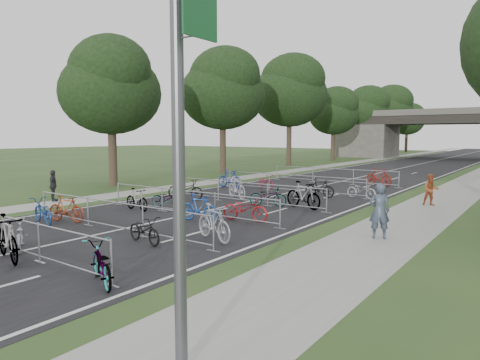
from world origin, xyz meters
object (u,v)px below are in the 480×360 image
Objects in this scene: overpass_bridge at (445,134)px; lamppost at (179,70)px; pedestrian_c at (53,186)px; pedestrian_b at (431,190)px; pedestrian_a at (379,211)px.

lamppost is at bearing -82.47° from overpass_bridge.
pedestrian_b is at bearing -106.83° from pedestrian_c.
pedestrian_b is (7.86, -45.25, -2.76)m from overpass_bridge.
lamppost is at bearing -163.86° from pedestrian_c.
pedestrian_c is at bearing -174.74° from pedestrian_b.
lamppost is (8.33, -63.00, 0.75)m from overpass_bridge.
overpass_bridge is at bearing 97.53° from lamppost.
overpass_bridge is 55.95m from pedestrian_c.
pedestrian_c is at bearing -98.43° from overpass_bridge.
pedestrian_a is (-0.32, 9.63, -3.36)m from lamppost.
lamppost reaches higher than pedestrian_b.
lamppost is 18.56m from pedestrian_c.
lamppost reaches higher than pedestrian_a.
pedestrian_c reaches higher than pedestrian_b.
pedestrian_c is at bearing 154.96° from lamppost.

